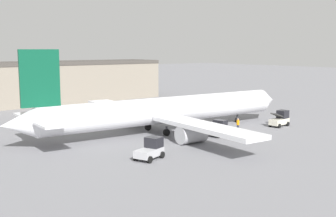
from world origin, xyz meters
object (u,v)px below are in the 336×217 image
ground_crew_worker (238,124)px  belt_loader_truck (280,119)px  pushback_tug (218,129)px  baggage_tug (151,149)px  airplane (161,111)px

ground_crew_worker → belt_loader_truck: 7.54m
ground_crew_worker → belt_loader_truck: size_ratio=0.50×
belt_loader_truck → pushback_tug: 11.80m
baggage_tug → pushback_tug: (13.46, 3.79, -0.07)m
airplane → baggage_tug: (-9.14, -9.94, -1.90)m
airplane → belt_loader_truck: bearing=-19.2°
baggage_tug → pushback_tug: baggage_tug is taller
belt_loader_truck → pushback_tug: size_ratio=1.22×
airplane → pushback_tug: 7.77m
ground_crew_worker → baggage_tug: (-17.81, -4.32, 0.06)m
baggage_tug → pushback_tug: 13.99m
airplane → pushback_tug: airplane is taller
baggage_tug → belt_loader_truck: (25.23, 2.95, 0.05)m
pushback_tug → ground_crew_worker: bearing=-2.7°
airplane → belt_loader_truck: airplane is taller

